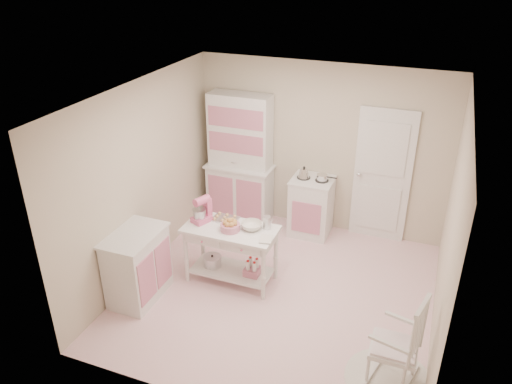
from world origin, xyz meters
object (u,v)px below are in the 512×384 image
stand_mixer (201,210)px  bread_basket (230,227)px  stove (311,206)px  work_table (231,254)px  rocking_chair (395,340)px  hutch (240,159)px  base_cabinet (138,266)px

stand_mixer → bread_basket: 0.46m
stove → work_table: 1.70m
rocking_chair → work_table: bearing=169.1°
hutch → rocking_chair: size_ratio=1.89×
bread_basket → rocking_chair: bearing=-23.8°
stove → rocking_chair: bearing=-58.8°
work_table → bread_basket: size_ratio=4.80×
hutch → rocking_chair: (2.76, -2.64, -0.49)m
base_cabinet → rocking_chair: size_ratio=0.84×
base_cabinet → hutch: bearing=80.2°
base_cabinet → bread_basket: 1.25m
rocking_chair → stand_mixer: size_ratio=3.24×
rocking_chair → bread_basket: (-2.20, 0.97, 0.30)m
rocking_chair → stove: bearing=135.0°
stove → base_cabinet: bearing=-124.8°
hutch → bread_basket: bearing=-71.3°
hutch → rocking_chair: 3.85m
hutch → work_table: 1.82m
stove → bread_basket: bearing=-111.5°
hutch → base_cabinet: 2.46m
bread_basket → stove: bearing=68.5°
hutch → stove: 1.33m
base_cabinet → stand_mixer: (0.53, 0.76, 0.51)m
stove → stand_mixer: bearing=-124.9°
rocking_chair → work_table: size_ratio=0.92×
rocking_chair → bread_basket: size_ratio=4.40×
stove → stand_mixer: 1.95m
base_cabinet → work_table: size_ratio=0.77×
base_cabinet → stand_mixer: bearing=55.2°
stove → work_table: stove is taller
hutch → work_table: (0.54, -1.62, -0.64)m
work_table → bread_basket: 0.45m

